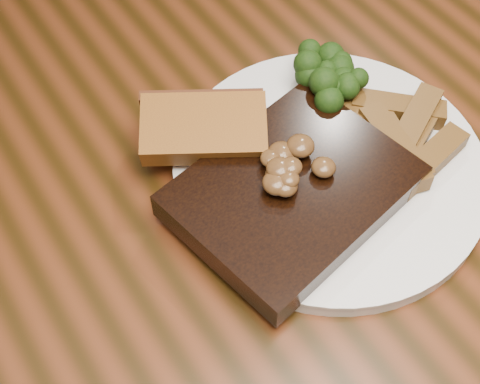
% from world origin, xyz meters
% --- Properties ---
extents(dining_table, '(1.60, 0.90, 0.75)m').
position_xyz_m(dining_table, '(0.00, 0.00, 0.66)').
color(dining_table, '#4D230F').
rests_on(dining_table, ground).
extents(chair_far, '(0.50, 0.50, 0.85)m').
position_xyz_m(chair_far, '(0.13, 0.55, 0.46)').
color(chair_far, black).
rests_on(chair_far, ground).
extents(plate, '(0.30, 0.30, 0.01)m').
position_xyz_m(plate, '(0.09, -0.01, 0.76)').
color(plate, white).
rests_on(plate, dining_table).
extents(steak, '(0.22, 0.18, 0.03)m').
position_xyz_m(steak, '(0.04, -0.02, 0.78)').
color(steak, black).
rests_on(steak, plate).
extents(steak_bone, '(0.14, 0.04, 0.02)m').
position_xyz_m(steak_bone, '(0.04, -0.09, 0.77)').
color(steak_bone, beige).
rests_on(steak_bone, plate).
extents(mushroom_pile, '(0.07, 0.07, 0.03)m').
position_xyz_m(mushroom_pile, '(0.04, -0.01, 0.80)').
color(mushroom_pile, brown).
rests_on(mushroom_pile, steak).
extents(garlic_bread, '(0.12, 0.11, 0.02)m').
position_xyz_m(garlic_bread, '(0.01, 0.07, 0.77)').
color(garlic_bread, brown).
rests_on(garlic_bread, plate).
extents(potato_wedges, '(0.11, 0.11, 0.02)m').
position_xyz_m(potato_wedges, '(0.17, -0.01, 0.77)').
color(potato_wedges, brown).
rests_on(potato_wedges, plate).
extents(broccoli_cluster, '(0.08, 0.08, 0.04)m').
position_xyz_m(broccoli_cluster, '(0.15, 0.06, 0.78)').
color(broccoli_cluster, '#1B320B').
rests_on(broccoli_cluster, plate).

